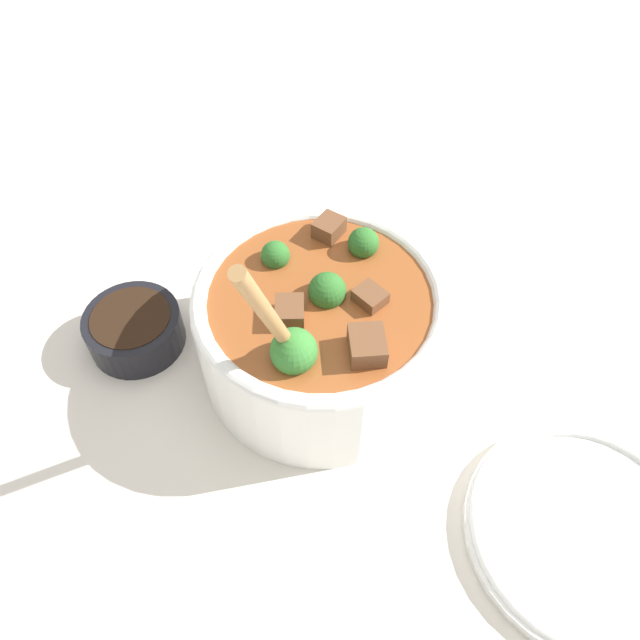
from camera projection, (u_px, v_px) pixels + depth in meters
name	position (u px, v px, depth m)	size (l,w,h in m)	color
ground_plane	(320.00, 364.00, 0.64)	(4.00, 4.00, 0.00)	silver
stew_bowl	(320.00, 326.00, 0.59)	(0.23, 0.23, 0.26)	white
condiment_bowl	(134.00, 328.00, 0.64)	(0.10, 0.10, 0.04)	black
empty_plate	(585.00, 532.00, 0.52)	(0.20, 0.20, 0.02)	white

